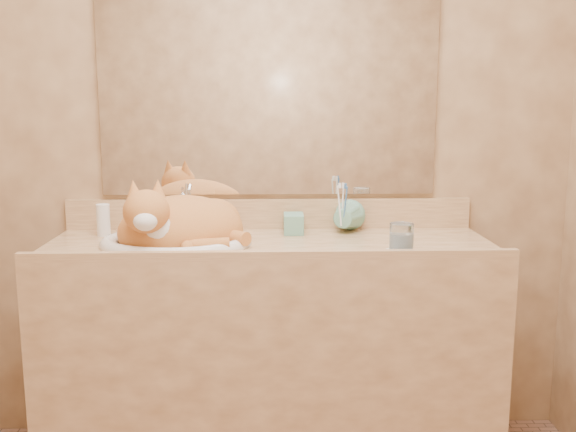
{
  "coord_description": "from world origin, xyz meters",
  "views": [
    {
      "loc": [
        -0.01,
        -1.53,
        1.34
      ],
      "look_at": [
        0.06,
        0.7,
        0.95
      ],
      "focal_mm": 40.0,
      "sensor_mm": 36.0,
      "label": 1
    }
  ],
  "objects_px": {
    "soap_dispenser": "(294,214)",
    "vanity_counter": "(270,355)",
    "toothbrush_cup": "(342,220)",
    "cat": "(178,223)",
    "sink_basin": "(176,222)",
    "water_glass": "(402,238)"
  },
  "relations": [
    {
      "from": "soap_dispenser",
      "to": "toothbrush_cup",
      "type": "distance_m",
      "value": 0.19
    },
    {
      "from": "vanity_counter",
      "to": "soap_dispenser",
      "type": "distance_m",
      "value": 0.53
    },
    {
      "from": "sink_basin",
      "to": "water_glass",
      "type": "xyz_separation_m",
      "value": [
        0.77,
        -0.18,
        -0.02
      ]
    },
    {
      "from": "soap_dispenser",
      "to": "toothbrush_cup",
      "type": "height_order",
      "value": "soap_dispenser"
    },
    {
      "from": "toothbrush_cup",
      "to": "sink_basin",
      "type": "bearing_deg",
      "value": -166.15
    },
    {
      "from": "toothbrush_cup",
      "to": "water_glass",
      "type": "bearing_deg",
      "value": -64.21
    },
    {
      "from": "sink_basin",
      "to": "water_glass",
      "type": "bearing_deg",
      "value": -12.49
    },
    {
      "from": "vanity_counter",
      "to": "toothbrush_cup",
      "type": "relative_size",
      "value": 13.17
    },
    {
      "from": "sink_basin",
      "to": "toothbrush_cup",
      "type": "distance_m",
      "value": 0.63
    },
    {
      "from": "soap_dispenser",
      "to": "water_glass",
      "type": "xyz_separation_m",
      "value": [
        0.34,
        -0.31,
        -0.03
      ]
    },
    {
      "from": "soap_dispenser",
      "to": "water_glass",
      "type": "height_order",
      "value": "soap_dispenser"
    },
    {
      "from": "soap_dispenser",
      "to": "sink_basin",
      "type": "bearing_deg",
      "value": -161.77
    },
    {
      "from": "vanity_counter",
      "to": "water_glass",
      "type": "relative_size",
      "value": 16.99
    },
    {
      "from": "soap_dispenser",
      "to": "vanity_counter",
      "type": "bearing_deg",
      "value": -128.43
    },
    {
      "from": "toothbrush_cup",
      "to": "cat",
      "type": "bearing_deg",
      "value": -166.09
    },
    {
      "from": "soap_dispenser",
      "to": "toothbrush_cup",
      "type": "xyz_separation_m",
      "value": [
        0.18,
        0.02,
        -0.03
      ]
    },
    {
      "from": "toothbrush_cup",
      "to": "water_glass",
      "type": "relative_size",
      "value": 1.29
    },
    {
      "from": "sink_basin",
      "to": "cat",
      "type": "xyz_separation_m",
      "value": [
        0.01,
        0.0,
        -0.0
      ]
    },
    {
      "from": "vanity_counter",
      "to": "cat",
      "type": "distance_m",
      "value": 0.6
    },
    {
      "from": "soap_dispenser",
      "to": "water_glass",
      "type": "relative_size",
      "value": 1.79
    },
    {
      "from": "vanity_counter",
      "to": "toothbrush_cup",
      "type": "bearing_deg",
      "value": 25.24
    },
    {
      "from": "cat",
      "to": "water_glass",
      "type": "bearing_deg",
      "value": -27.56
    }
  ]
}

